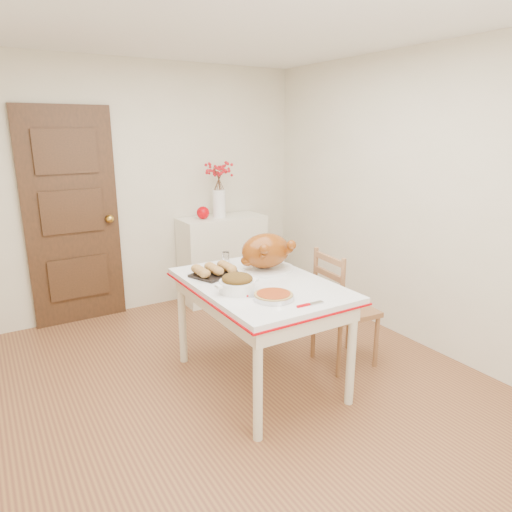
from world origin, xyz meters
TOP-DOWN VIEW (x-y plane):
  - floor at (0.00, 0.00)m, footprint 3.50×4.00m
  - ceiling at (0.00, 0.00)m, footprint 3.50×4.00m
  - wall_back at (0.00, 2.00)m, footprint 3.50×0.00m
  - wall_right at (1.75, 0.00)m, footprint 0.00×4.00m
  - door_back at (-0.70, 1.97)m, footprint 0.85×0.06m
  - sideboard at (0.79, 1.78)m, footprint 0.93×0.41m
  - kitchen_table at (0.20, 0.05)m, footprint 0.90×1.32m
  - chair_oak at (0.94, -0.06)m, footprint 0.46×0.46m
  - berry_vase at (0.76, 1.78)m, footprint 0.32×0.32m
  - apple at (0.57, 1.78)m, footprint 0.13×0.13m
  - turkey_platter at (0.38, 0.25)m, footprint 0.46×0.38m
  - pumpkin_pie at (0.09, -0.29)m, footprint 0.28×0.28m
  - stuffing_dish at (-0.04, -0.05)m, footprint 0.32×0.26m
  - rolls_tray at (-0.01, 0.36)m, footprint 0.38×0.34m
  - pie_server at (0.23, -0.49)m, footprint 0.20×0.06m
  - carving_knife at (0.01, -0.19)m, footprint 0.27×0.21m
  - drinking_glass at (0.21, 0.58)m, footprint 0.07×0.07m
  - shaker_pair at (0.52, 0.54)m, footprint 0.10×0.06m

SIDE VIEW (x-z plane):
  - floor at x=0.00m, z-range 0.00..0.00m
  - kitchen_table at x=0.20m, z-range 0.00..0.79m
  - sideboard at x=0.79m, z-range 0.00..0.93m
  - chair_oak at x=0.94m, z-range 0.00..0.95m
  - pie_server at x=0.23m, z-range 0.79..0.80m
  - carving_knife at x=0.01m, z-range 0.79..0.80m
  - pumpkin_pie at x=0.09m, z-range 0.79..0.84m
  - rolls_tray at x=-0.01m, z-range 0.79..0.87m
  - shaker_pair at x=0.52m, z-range 0.79..0.88m
  - drinking_glass at x=0.21m, z-range 0.79..0.89m
  - stuffing_dish at x=-0.04m, z-range 0.79..0.91m
  - turkey_platter at x=0.38m, z-range 0.79..1.08m
  - apple at x=0.57m, z-range 0.93..1.06m
  - door_back at x=-0.70m, z-range 0.00..2.06m
  - berry_vase at x=0.76m, z-range 0.93..1.54m
  - wall_back at x=0.00m, z-range 0.00..2.50m
  - wall_right at x=1.75m, z-range 0.00..2.50m
  - ceiling at x=0.00m, z-range 2.50..2.50m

